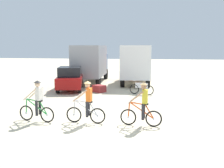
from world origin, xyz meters
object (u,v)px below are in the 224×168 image
supply_crate (99,89)px  cyclist_cowboy_hat (87,104)px  box_truck_avon_van (135,62)px  box_truck_grey_hauler (91,62)px  cyclist_near_camera (142,106)px  bicycle_spare (141,89)px  sedan_parked (70,78)px  cyclist_orange_shirt (37,103)px

supply_crate → cyclist_cowboy_hat: bearing=-82.1°
box_truck_avon_van → cyclist_cowboy_hat: 12.96m
box_truck_grey_hauler → supply_crate: (1.83, -5.25, -1.62)m
cyclist_near_camera → bicycle_spare: bearing=93.0°
cyclist_cowboy_hat → supply_crate: (-1.09, 7.88, -0.60)m
box_truck_grey_hauler → sedan_parked: box_truck_grey_hauler is taller
cyclist_orange_shirt → cyclist_cowboy_hat: size_ratio=1.00×
cyclist_cowboy_hat → cyclist_near_camera: (2.35, -0.06, 0.00)m
bicycle_spare → supply_crate: 3.11m
supply_crate → box_truck_avon_van: bearing=65.9°
cyclist_cowboy_hat → cyclist_near_camera: size_ratio=1.00×
cyclist_cowboy_hat → cyclist_near_camera: same height
box_truck_avon_van → bicycle_spare: 5.80m
sedan_parked → cyclist_orange_shirt: bearing=-81.7°
box_truck_grey_hauler → cyclist_cowboy_hat: box_truck_grey_hauler is taller
cyclist_orange_shirt → sedan_parked: bearing=98.3°
box_truck_avon_van → cyclist_orange_shirt: size_ratio=3.79×
sedan_parked → cyclist_cowboy_hat: (3.42, -8.39, -0.04)m
cyclist_cowboy_hat → bicycle_spare: size_ratio=1.09×
box_truck_avon_van → bicycle_spare: bearing=-81.6°
box_truck_avon_van → sedan_parked: bearing=-135.5°
cyclist_orange_shirt → supply_crate: (1.09, 7.98, -0.60)m
cyclist_cowboy_hat → cyclist_orange_shirt: bearing=-177.5°
cyclist_near_camera → cyclist_orange_shirt: bearing=-179.6°
cyclist_orange_shirt → cyclist_cowboy_hat: same height
box_truck_avon_van → cyclist_near_camera: (1.21, -12.93, -1.03)m
box_truck_avon_van → cyclist_cowboy_hat: box_truck_avon_van is taller
cyclist_cowboy_hat → supply_crate: size_ratio=2.20×
box_truck_avon_van → cyclist_near_camera: 13.03m
cyclist_orange_shirt → cyclist_cowboy_hat: 2.18m
cyclist_orange_shirt → bicycle_spare: bearing=60.8°
box_truck_grey_hauler → cyclist_orange_shirt: bearing=-86.8°
sedan_parked → cyclist_near_camera: cyclist_near_camera is taller
sedan_parked → cyclist_cowboy_hat: size_ratio=2.47×
box_truck_avon_van → bicycle_spare: box_truck_avon_van is taller
box_truck_avon_van → supply_crate: 5.70m
bicycle_spare → cyclist_near_camera: bearing=-87.0°
cyclist_orange_shirt → cyclist_near_camera: 4.53m
cyclist_near_camera → box_truck_avon_van: bearing=95.3°
cyclist_cowboy_hat → supply_crate: bearing=97.9°
box_truck_grey_hauler → sedan_parked: size_ratio=1.53×
box_truck_grey_hauler → cyclist_orange_shirt: box_truck_grey_hauler is taller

